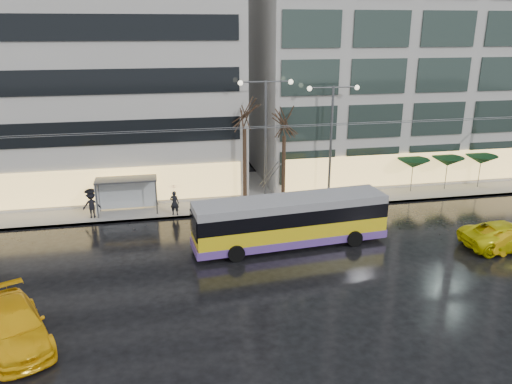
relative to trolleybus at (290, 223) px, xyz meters
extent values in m
plane|color=black|center=(-1.88, -3.16, -1.48)|extent=(140.00, 140.00, 0.00)
cube|color=gray|center=(0.12, 10.84, -1.41)|extent=(80.00, 10.00, 0.15)
cube|color=slate|center=(0.12, 5.89, -1.41)|extent=(80.00, 0.10, 0.15)
cube|color=#B0ADA8|center=(-17.88, 15.84, 9.67)|extent=(34.00, 14.00, 22.00)
cube|color=#B0ADA8|center=(17.12, 15.84, 11.17)|extent=(32.00, 14.00, 25.00)
cube|color=yellow|center=(0.00, 0.00, -0.46)|extent=(11.86, 3.45, 1.46)
cube|color=#603D9A|center=(0.00, 0.00, -0.94)|extent=(11.90, 3.49, 0.49)
cube|color=black|center=(0.00, 0.00, 0.61)|extent=(11.88, 3.47, 0.88)
cube|color=gray|center=(0.00, 0.00, 1.30)|extent=(11.86, 3.45, 0.49)
cube|color=black|center=(5.85, 0.52, 0.47)|extent=(0.25, 2.24, 1.27)
cube|color=black|center=(-5.85, -0.52, 0.47)|extent=(0.25, 2.24, 1.27)
cylinder|color=black|center=(3.58, 1.54, -0.99)|extent=(1.00, 0.43, 0.97)
cylinder|color=black|center=(3.79, -0.89, -0.99)|extent=(1.00, 0.43, 0.97)
cylinder|color=black|center=(-3.79, 0.89, -0.99)|extent=(1.00, 0.43, 0.97)
cylinder|color=black|center=(-3.58, -1.54, -0.99)|extent=(1.00, 0.43, 0.97)
cylinder|color=#595B60|center=(-1.05, 0.84, 2.71)|extent=(0.38, 3.61, 2.56)
cylinder|color=#595B60|center=(-1.09, 1.32, 2.71)|extent=(0.38, 3.61, 2.56)
cylinder|color=#595B60|center=(-0.88, 2.59, 5.32)|extent=(42.00, 0.04, 0.04)
cylinder|color=#595B60|center=(-0.88, 3.09, 5.32)|extent=(42.00, 0.04, 0.04)
cube|color=#595B60|center=(-9.88, 7.34, 1.12)|extent=(4.20, 1.60, 0.12)
cube|color=silver|center=(-9.88, 8.04, -0.13)|extent=(4.00, 0.05, 2.20)
cube|color=white|center=(-11.93, 7.34, -0.13)|extent=(0.10, 1.40, 2.20)
cylinder|color=#595B60|center=(-11.88, 6.64, -0.13)|extent=(0.10, 0.10, 2.40)
cylinder|color=#595B60|center=(-11.88, 8.04, -0.13)|extent=(0.10, 0.10, 2.40)
cylinder|color=#595B60|center=(-7.88, 6.64, -0.13)|extent=(0.10, 0.10, 2.40)
cylinder|color=#595B60|center=(-7.88, 8.04, -0.13)|extent=(0.10, 0.10, 2.40)
cylinder|color=#595B60|center=(0.12, 7.64, 3.17)|extent=(0.18, 0.18, 9.00)
cylinder|color=#595B60|center=(-0.78, 7.64, 7.57)|extent=(1.80, 0.10, 0.10)
cylinder|color=#595B60|center=(1.02, 7.64, 7.57)|extent=(1.80, 0.10, 0.10)
sphere|color=#FFF2CC|center=(-1.68, 7.64, 7.52)|extent=(0.36, 0.36, 0.36)
sphere|color=#FFF2CC|center=(1.92, 7.64, 7.52)|extent=(0.36, 0.36, 0.36)
cylinder|color=#595B60|center=(5.12, 7.64, 2.92)|extent=(0.18, 0.18, 8.50)
cylinder|color=#595B60|center=(4.22, 7.64, 7.07)|extent=(1.80, 0.10, 0.10)
cylinder|color=#595B60|center=(6.02, 7.64, 7.07)|extent=(1.80, 0.10, 0.10)
sphere|color=#FFF2CC|center=(3.32, 7.64, 7.02)|extent=(0.36, 0.36, 0.36)
sphere|color=#FFF2CC|center=(6.92, 7.64, 7.02)|extent=(0.36, 0.36, 0.36)
cylinder|color=black|center=(-1.38, 7.84, 1.47)|extent=(0.28, 0.28, 5.60)
cylinder|color=black|center=(1.62, 8.04, 1.12)|extent=(0.28, 0.28, 4.90)
cylinder|color=#595B60|center=(12.12, 7.84, -0.23)|extent=(0.06, 0.06, 2.20)
cone|color=black|center=(12.12, 7.84, 0.97)|extent=(2.50, 2.50, 0.70)
cylinder|color=#595B60|center=(15.12, 7.84, -0.23)|extent=(0.06, 0.06, 2.20)
cone|color=black|center=(15.12, 7.84, 0.97)|extent=(2.50, 2.50, 0.70)
cylinder|color=#595B60|center=(18.12, 7.84, -0.23)|extent=(0.06, 0.06, 2.20)
cone|color=black|center=(18.12, 7.84, 0.97)|extent=(2.50, 2.50, 0.70)
imported|color=#D8A20B|center=(12.90, -3.14, -0.76)|extent=(4.56, 2.23, 1.44)
imported|color=yellow|center=(12.75, -2.91, -0.70)|extent=(5.65, 2.66, 1.56)
imported|color=#F7B70D|center=(-13.94, -7.29, -0.67)|extent=(4.38, 6.05, 1.63)
imported|color=black|center=(-6.66, 6.24, -0.46)|extent=(0.74, 0.60, 1.74)
imported|color=#DF4AA9|center=(-6.66, 6.24, 0.42)|extent=(1.23, 1.24, 0.88)
imported|color=black|center=(-8.11, 8.55, -0.58)|extent=(0.92, 0.92, 1.50)
imported|color=black|center=(-12.27, 6.83, -0.41)|extent=(1.24, 0.78, 1.85)
imported|color=black|center=(-12.27, 6.83, 0.42)|extent=(0.88, 0.88, 0.72)
camera|label=1|loc=(-7.56, -26.96, 11.23)|focal=35.00mm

